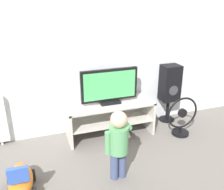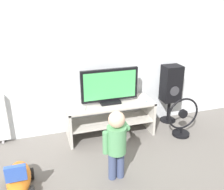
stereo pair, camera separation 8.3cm
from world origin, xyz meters
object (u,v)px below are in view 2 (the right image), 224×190
at_px(television, 110,87).
at_px(ride_on_toy, 19,178).
at_px(child, 116,140).
at_px(speaker_tower, 171,85).
at_px(remote_primary, 84,109).
at_px(floor_fan, 182,119).
at_px(game_console, 144,99).

xyz_separation_m(television, ride_on_toy, (-1.27, -0.84, -0.60)).
distance_m(television, ride_on_toy, 1.64).
relative_size(child, speaker_tower, 0.88).
relative_size(television, remote_primary, 6.16).
bearing_deg(remote_primary, speaker_tower, 9.03).
bearing_deg(speaker_tower, floor_fan, -95.52).
distance_m(television, floor_fan, 1.18).
relative_size(television, child, 0.98).
height_order(child, ride_on_toy, child).
distance_m(television, child, 1.01).
bearing_deg(remote_primary, floor_fan, -9.76).
bearing_deg(television, speaker_tower, 6.31).
bearing_deg(game_console, floor_fan, -29.25).
height_order(game_console, speaker_tower, speaker_tower).
bearing_deg(ride_on_toy, child, -5.62).
xyz_separation_m(child, speaker_tower, (1.27, 1.06, 0.13)).
height_order(remote_primary, floor_fan, floor_fan).
bearing_deg(remote_primary, ride_on_toy, -140.09).
relative_size(television, game_console, 4.27).
height_order(television, remote_primary, television).
bearing_deg(child, floor_fan, 25.71).
relative_size(child, floor_fan, 1.40).
bearing_deg(television, game_console, -8.26).
height_order(television, speaker_tower, television).
bearing_deg(child, television, 77.37).
distance_m(floor_fan, ride_on_toy, 2.34).
relative_size(remote_primary, ride_on_toy, 0.24).
xyz_separation_m(game_console, child, (-0.72, -0.87, -0.04)).
relative_size(game_console, floor_fan, 0.32).
xyz_separation_m(remote_primary, speaker_tower, (1.46, 0.23, 0.10)).
bearing_deg(remote_primary, child, -77.30).
height_order(television, game_console, television).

